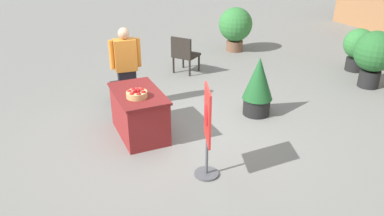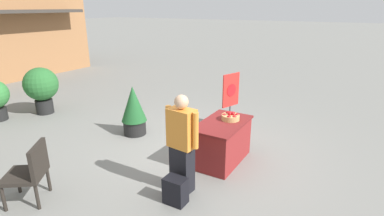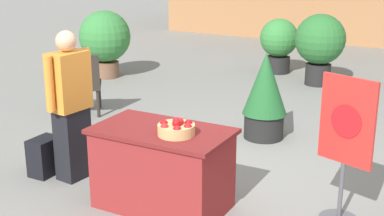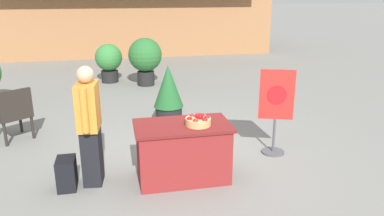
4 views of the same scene
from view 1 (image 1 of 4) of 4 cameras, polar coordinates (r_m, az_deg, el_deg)
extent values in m
plane|color=slate|center=(6.74, -1.06, -3.45)|extent=(120.00, 120.00, 0.00)
cube|color=maroon|center=(6.52, -8.03, -1.00)|extent=(1.22, 0.71, 0.76)
cube|color=maroon|center=(6.35, -8.24, 2.23)|extent=(1.30, 0.75, 0.04)
cylinder|color=tan|center=(6.13, -8.41, 2.06)|extent=(0.34, 0.34, 0.10)
sphere|color=red|center=(6.01, -8.11, 1.99)|extent=(0.08, 0.08, 0.08)
sphere|color=#A30F14|center=(6.07, -7.38, 2.30)|extent=(0.08, 0.08, 0.08)
sphere|color=red|center=(6.19, -7.66, 2.75)|extent=(0.08, 0.08, 0.08)
sphere|color=#A30F14|center=(6.22, -8.89, 2.76)|extent=(0.08, 0.08, 0.08)
sphere|color=red|center=(6.15, -9.53, 2.44)|extent=(0.08, 0.08, 0.08)
sphere|color=red|center=(6.03, -9.17, 2.02)|extent=(0.08, 0.08, 0.08)
sphere|color=red|center=(6.11, -8.28, 2.72)|extent=(0.08, 0.08, 0.08)
sphere|color=#A30F14|center=(6.08, -8.68, 2.56)|extent=(0.08, 0.08, 0.08)
sphere|color=red|center=(6.09, -8.21, 2.63)|extent=(0.08, 0.08, 0.08)
cube|color=black|center=(7.62, -9.75, 2.95)|extent=(0.27, 0.36, 0.78)
cube|color=orange|center=(7.38, -10.14, 7.97)|extent=(0.30, 0.44, 0.62)
sphere|color=tan|center=(7.27, -10.40, 11.14)|extent=(0.22, 0.22, 0.22)
cylinder|color=orange|center=(7.41, -8.16, 8.38)|extent=(0.09, 0.09, 0.57)
cylinder|color=orange|center=(7.35, -12.18, 7.91)|extent=(0.09, 0.09, 0.57)
cube|color=black|center=(7.97, -10.93, 2.48)|extent=(0.24, 0.34, 0.42)
cylinder|color=#4C4C51|center=(5.59, 2.21, -9.97)|extent=(0.36, 0.36, 0.03)
cylinder|color=#4C4C51|center=(5.42, 2.27, -7.47)|extent=(0.04, 0.04, 0.55)
cube|color=red|center=(5.09, 2.39, -1.11)|extent=(0.51, 0.20, 0.79)
cylinder|color=red|center=(5.09, 2.17, -1.12)|extent=(0.28, 0.10, 0.30)
cylinder|color=#28231E|center=(9.84, -1.35, 7.31)|extent=(0.05, 0.05, 0.41)
cylinder|color=#28231E|center=(9.62, 1.06, 6.88)|extent=(0.05, 0.05, 0.41)
cylinder|color=#28231E|center=(9.46, -2.83, 6.55)|extent=(0.05, 0.05, 0.41)
cylinder|color=#28231E|center=(9.23, -0.36, 6.09)|extent=(0.05, 0.05, 0.41)
cube|color=#28231E|center=(9.46, -0.88, 8.07)|extent=(0.77, 0.77, 0.06)
cube|color=#28231E|center=(9.19, -1.68, 9.23)|extent=(0.48, 0.37, 0.46)
cylinder|color=black|center=(9.49, 25.36, 4.06)|extent=(0.46, 0.46, 0.39)
sphere|color=#28662D|center=(9.30, 26.09, 7.76)|extent=(0.90, 0.90, 0.90)
cylinder|color=black|center=(7.38, 9.79, 0.30)|extent=(0.52, 0.52, 0.33)
cone|color=#1E5628|center=(7.16, 10.13, 4.48)|extent=(0.58, 0.58, 0.82)
cylinder|color=brown|center=(11.40, 6.49, 9.41)|extent=(0.49, 0.49, 0.30)
sphere|color=#337A38|center=(11.24, 6.65, 12.55)|extent=(0.98, 0.98, 0.98)
cylinder|color=black|center=(10.52, 23.59, 6.14)|extent=(0.47, 0.47, 0.32)
sphere|color=#337A38|center=(10.38, 24.10, 8.94)|extent=(0.75, 0.75, 0.75)
camera|label=2|loc=(10.44, -29.39, 20.17)|focal=28.00mm
camera|label=3|loc=(4.09, -60.30, 1.07)|focal=50.00mm
camera|label=4|loc=(7.24, -50.55, 10.78)|focal=35.00mm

